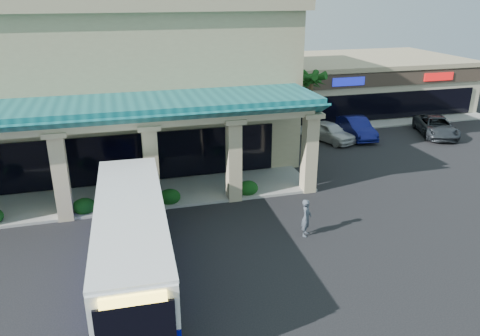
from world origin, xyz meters
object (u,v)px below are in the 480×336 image
object	(u,v)px
pedestrian	(306,218)
car_gray	(436,126)
transit_bus	(133,243)
car_silver	(329,132)
car_white	(356,128)

from	to	relation	value
pedestrian	car_gray	xyz separation A→B (m)	(16.77, 12.61, -0.17)
transit_bus	pedestrian	world-z (taller)	transit_bus
car_silver	car_white	bearing A→B (deg)	-12.39
car_white	car_gray	distance (m)	6.64
car_white	car_gray	world-z (taller)	car_white
transit_bus	car_silver	xyz separation A→B (m)	(15.91, 14.96, -0.87)
pedestrian	car_gray	world-z (taller)	pedestrian
car_silver	car_gray	xyz separation A→B (m)	(9.04, -0.92, 0.01)
car_silver	car_gray	bearing A→B (deg)	-26.18
car_white	car_gray	size ratio (longest dim) A/B	0.88
pedestrian	car_silver	xyz separation A→B (m)	(7.73, 13.53, -0.17)
pedestrian	car_white	xyz separation A→B (m)	(10.25, 13.88, -0.13)
transit_bus	car_gray	bearing A→B (deg)	31.53
car_white	car_gray	xyz separation A→B (m)	(6.52, -1.27, -0.04)
car_gray	car_silver	bearing A→B (deg)	-165.58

